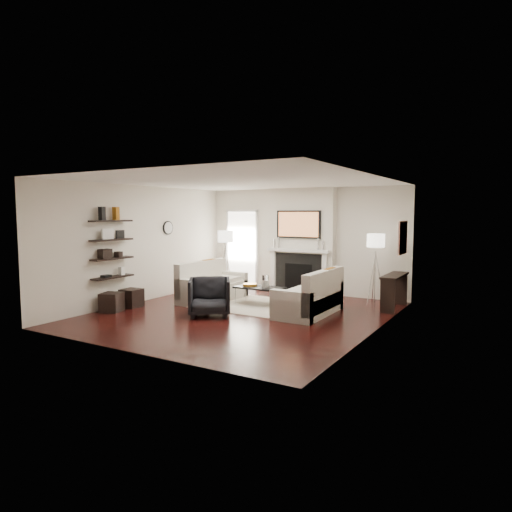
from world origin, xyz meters
The scene contains 71 objects.
room_envelope centered at (0.00, 0.00, 1.35)m, with size 6.00×6.00×6.00m.
chimney_breast centered at (0.00, 2.88, 1.35)m, with size 1.80×0.25×2.70m, color silver.
fireplace_surround centered at (0.00, 2.74, 0.52)m, with size 1.30×0.02×1.04m, color black.
firebox centered at (0.00, 2.73, 0.45)m, with size 0.75×0.02×0.65m, color black.
mantel_pilaster_l centered at (-0.72, 2.71, 0.55)m, with size 0.12×0.08×1.10m, color white.
mantel_pilaster_r centered at (0.72, 2.71, 0.55)m, with size 0.12×0.08×1.10m, color white.
mantel_shelf centered at (0.00, 2.69, 1.12)m, with size 1.70×0.18×0.07m, color white.
tv_body centered at (0.00, 2.71, 1.78)m, with size 1.20×0.06×0.70m, color black.
tv_screen centered at (0.00, 2.68, 1.78)m, with size 1.10×0.01×0.62m, color #BF723F.
candlestick_l_tall centered at (-0.55, 2.70, 1.30)m, with size 0.04×0.04×0.30m, color silver.
candlestick_l_short centered at (-0.68, 2.70, 1.27)m, with size 0.04×0.04×0.24m, color silver.
candlestick_r_tall centered at (0.55, 2.70, 1.30)m, with size 0.04×0.04×0.30m, color silver.
candlestick_r_short centered at (0.68, 2.70, 1.27)m, with size 0.04×0.04×0.24m, color silver.
hallway_panel centered at (-1.85, 2.98, 1.05)m, with size 0.90×0.02×2.10m, color white.
door_trim_l centered at (-2.33, 2.96, 1.05)m, with size 0.06×0.06×2.16m, color white.
door_trim_r centered at (-1.37, 2.96, 1.05)m, with size 0.06×0.06×2.16m, color white.
door_trim_top centered at (-1.85, 2.96, 2.13)m, with size 1.02×0.06×0.06m, color white.
rug centered at (-0.08, 0.93, 0.01)m, with size 2.60×2.00×0.01m, color #C1B39E.
loveseat_left_base centered at (-1.35, 0.89, 0.21)m, with size 0.85×1.80×0.42m, color beige.
loveseat_left_back centered at (-1.69, 0.89, 0.53)m, with size 0.18×1.80×0.80m, color beige.
loveseat_left_arm_n centered at (-1.35, 0.08, 0.30)m, with size 0.85×0.18×0.60m, color beige.
loveseat_left_arm_s centered at (-1.35, 1.70, 0.30)m, with size 0.85×0.18×0.60m, color beige.
loveseat_left_cushion centered at (-1.30, 0.89, 0.47)m, with size 0.63×1.44×0.10m, color beige.
pillow_left_orange centered at (-1.69, 1.19, 0.73)m, with size 0.10×0.42×0.42m, color #905411.
pillow_left_charcoal centered at (-1.69, 0.59, 0.72)m, with size 0.10×0.40×0.40m, color black.
loveseat_right_base centered at (1.18, 0.72, 0.21)m, with size 0.85×1.80×0.42m, color beige.
loveseat_right_back centered at (1.52, 0.72, 0.53)m, with size 0.18×1.80×0.80m, color beige.
loveseat_right_arm_n centered at (1.18, -0.09, 0.30)m, with size 0.85×0.18×0.60m, color beige.
loveseat_right_arm_s centered at (1.18, 1.53, 0.30)m, with size 0.85×0.18×0.60m, color beige.
loveseat_right_cushion centered at (1.13, 0.72, 0.47)m, with size 0.63×1.44×0.10m, color beige.
pillow_right_orange centered at (1.52, 1.02, 0.73)m, with size 0.10×0.42×0.42m, color #905411.
pillow_right_charcoal centered at (1.52, 0.42, 0.72)m, with size 0.10×0.40×0.40m, color black.
coffee_table centered at (-0.13, 0.97, 0.40)m, with size 1.10×0.55×0.04m, color black.
coffee_leg_nw centered at (-0.63, 0.75, 0.19)m, with size 0.02×0.02×0.38m, color silver.
coffee_leg_ne centered at (0.37, 0.75, 0.19)m, with size 0.02×0.02×0.38m, color silver.
coffee_leg_sw centered at (-0.63, 1.19, 0.19)m, with size 0.02×0.02×0.38m, color silver.
coffee_leg_se centered at (0.37, 1.19, 0.19)m, with size 0.02×0.02×0.38m, color silver.
hurricane_glass centered at (0.02, 0.97, 0.56)m, with size 0.16×0.16×0.27m, color white.
hurricane_candle centered at (0.02, 0.97, 0.50)m, with size 0.10×0.10×0.15m, color white.
copper_bowl centered at (-0.38, 0.97, 0.45)m, with size 0.32×0.32×0.05m, color #B26D1D.
armchair centered at (-0.50, -0.41, 0.42)m, with size 0.82×0.76×0.84m, color black.
lamp_left_post centered at (-1.85, 2.15, 0.60)m, with size 0.02×0.02×1.20m, color silver.
lamp_left_shade centered at (-1.85, 2.15, 1.45)m, with size 0.40×0.40×0.30m, color white.
lamp_left_leg_a centered at (-1.74, 2.15, 0.60)m, with size 0.02×0.02×1.25m, color silver.
lamp_left_leg_b centered at (-1.91, 2.25, 0.60)m, with size 0.02×0.02×1.25m, color silver.
lamp_left_leg_c centered at (-1.91, 2.06, 0.60)m, with size 0.02×0.02×1.25m, color silver.
lamp_right_post centered at (2.05, 2.45, 0.60)m, with size 0.02×0.02×1.20m, color silver.
lamp_right_shade centered at (2.05, 2.45, 1.45)m, with size 0.40×0.40×0.30m, color white.
lamp_right_leg_a centered at (2.16, 2.45, 0.60)m, with size 0.02×0.02×1.25m, color silver.
lamp_right_leg_b centered at (2.00, 2.54, 0.60)m, with size 0.02×0.02×1.25m, color silver.
lamp_right_leg_c centered at (1.99, 2.35, 0.60)m, with size 0.02×0.02×1.25m, color silver.
console_top centered at (2.57, 2.12, 0.73)m, with size 0.35×1.20×0.04m, color black.
console_leg_n centered at (2.57, 1.57, 0.35)m, with size 0.30×0.04×0.71m, color black.
console_leg_s centered at (2.57, 2.67, 0.35)m, with size 0.30×0.04×0.71m, color black.
wall_art centered at (2.73, 2.05, 1.55)m, with size 0.03×0.70×0.70m, color #AE7157.
shelf_bottom centered at (-2.62, -1.00, 0.70)m, with size 0.25×1.00×0.04m, color black.
shelf_lower centered at (-2.62, -1.00, 1.10)m, with size 0.25×1.00×0.04m, color black.
shelf_upper centered at (-2.62, -1.00, 1.50)m, with size 0.25×1.00×0.04m, color black.
shelf_top centered at (-2.62, -1.00, 1.90)m, with size 0.25×1.00×0.04m, color black.
decor_magfile_a centered at (-2.62, -1.23, 2.06)m, with size 0.12×0.10×0.28m, color black.
decor_magfile_b centered at (-2.62, -0.86, 2.06)m, with size 0.12×0.10×0.28m, color #905411.
decor_frame_a centered at (-2.62, -1.10, 1.63)m, with size 0.04×0.30×0.22m, color white.
decor_frame_b centered at (-2.62, -0.76, 1.61)m, with size 0.04×0.22×0.18m, color black.
decor_wine_rack centered at (-2.62, -1.19, 1.22)m, with size 0.18×0.25×0.20m, color black.
decor_box_small centered at (-2.62, -0.83, 1.18)m, with size 0.15×0.12×0.12m, color black.
decor_books centered at (-2.62, -1.18, 0.74)m, with size 0.14×0.20×0.05m, color black.
decor_box_tall centered at (-2.62, -0.75, 0.81)m, with size 0.10×0.10×0.18m, color white.
clock_rim centered at (-2.73, 0.90, 1.70)m, with size 0.34×0.34×0.04m, color black.
clock_face centered at (-2.71, 0.90, 1.70)m, with size 0.29×0.29×0.01m, color white.
ottoman_near centered at (-2.47, -0.62, 0.20)m, with size 0.40×0.40×0.40m, color black.
ottoman_far centered at (-2.47, -1.18, 0.20)m, with size 0.40×0.40×0.40m, color black.
Camera 1 is at (4.94, -7.76, 2.08)m, focal length 32.00 mm.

